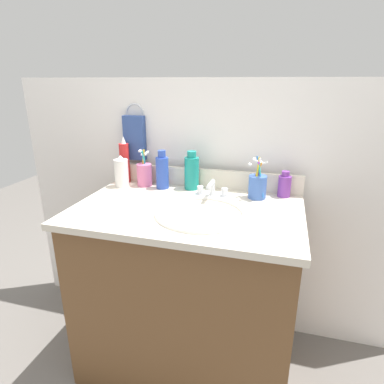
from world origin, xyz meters
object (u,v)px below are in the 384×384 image
bottle_spray_red (125,162)px  faucet (212,192)px  cup_pink (144,174)px  hand_towel (135,138)px  bottle_cream_purple (284,185)px  bottle_shampoo_blue (162,172)px  bottle_lotion_white (121,172)px  bottle_mouthwash_teal (192,172)px  cup_blue_plastic (257,186)px

bottle_spray_red → faucet: bearing=-13.6°
faucet → cup_pink: (-0.36, 0.09, 0.03)m
faucet → bottle_spray_red: bottle_spray_red is taller
hand_towel → bottle_cream_purple: 0.77m
bottle_shampoo_blue → bottle_lotion_white: bearing=-171.5°
bottle_shampoo_blue → bottle_mouthwash_teal: bottle_shampoo_blue is taller
hand_towel → bottle_mouthwash_teal: size_ratio=1.20×
bottle_lotion_white → cup_pink: (0.10, 0.04, -0.01)m
bottle_lotion_white → bottle_mouthwash_teal: size_ratio=0.86×
bottle_shampoo_blue → cup_blue_plastic: (0.45, -0.02, -0.03)m
bottle_shampoo_blue → cup_pink: (-0.10, 0.01, -0.02)m
hand_towel → cup_pink: (0.08, -0.08, -0.16)m
bottle_mouthwash_teal → bottle_cream_purple: bottle_mouthwash_teal is taller
bottle_lotion_white → bottle_spray_red: bearing=103.3°
bottle_spray_red → cup_pink: (0.12, -0.03, -0.05)m
bottle_spray_red → bottle_cream_purple: bottle_spray_red is taller
bottle_mouthwash_teal → cup_blue_plastic: cup_blue_plastic is taller
hand_towel → cup_blue_plastic: hand_towel is taller
bottle_shampoo_blue → bottle_spray_red: (-0.22, 0.04, 0.02)m
bottle_mouthwash_teal → bottle_spray_red: size_ratio=0.78×
bottle_shampoo_blue → cup_blue_plastic: size_ratio=0.98×
bottle_mouthwash_teal → cup_pink: bearing=-176.5°
cup_blue_plastic → cup_pink: bearing=176.7°
bottle_shampoo_blue → bottle_spray_red: bottle_spray_red is taller
bottle_spray_red → cup_pink: 0.13m
bottle_mouthwash_teal → bottle_spray_red: bearing=177.5°
bottle_lotion_white → bottle_cream_purple: size_ratio=1.34×
hand_towel → faucet: size_ratio=1.37×
bottle_shampoo_blue → bottle_spray_red: bearing=168.5°
bottle_spray_red → cup_pink: size_ratio=1.29×
hand_towel → bottle_lotion_white: bearing=-99.7°
bottle_spray_red → bottle_mouthwash_teal: bearing=-2.5°
hand_towel → bottle_spray_red: hand_towel is taller
hand_towel → bottle_mouthwash_teal: hand_towel is taller
bottle_shampoo_blue → bottle_spray_red: size_ratio=0.78×
hand_towel → faucet: 0.51m
bottle_shampoo_blue → bottle_lotion_white: 0.20m
faucet → bottle_spray_red: (-0.48, 0.12, 0.08)m
bottle_shampoo_blue → cup_blue_plastic: cup_blue_plastic is taller
cup_pink → cup_blue_plastic: bearing=-3.3°
faucet → cup_pink: cup_pink is taller
bottle_spray_red → cup_blue_plastic: (0.67, -0.06, -0.05)m
bottle_mouthwash_teal → bottle_lotion_white: bearing=-170.2°
cup_pink → bottle_mouthwash_teal: bearing=3.5°
bottle_mouthwash_teal → bottle_shampoo_blue: bearing=-168.2°
hand_towel → bottle_mouthwash_teal: bearing=-11.5°
bottle_lotion_white → bottle_spray_red: bottle_spray_red is taller
bottle_spray_red → bottle_cream_purple: 0.79m
faucet → bottle_shampoo_blue: bearing=164.6°
bottle_shampoo_blue → bottle_mouthwash_teal: (0.14, 0.03, 0.00)m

